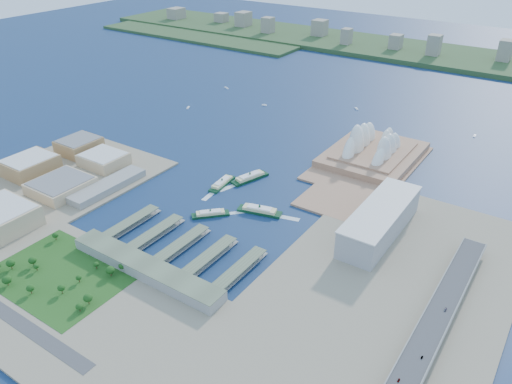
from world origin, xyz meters
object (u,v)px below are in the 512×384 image
Objects in this scene: ferry_a at (222,182)px; ferry_d at (260,209)px; ferry_c at (210,213)px; car_c at (445,310)px; opera_house at (375,140)px; car_b at (422,357)px; toaster_building at (380,221)px; ferry_b at (250,176)px; car_a at (399,380)px.

ferry_d is (87.18, -32.88, 0.44)m from ferry_a.
ferry_a is at bearing -19.00° from ferry_c.
car_c is at bearing -119.09° from ferry_d.
ferry_c is at bearing -111.15° from opera_house.
ferry_c is at bearing -17.29° from car_b.
ferry_c is 64.59m from ferry_d.
ferry_d reaches higher than ferry_c.
opera_house is 1.16× the size of toaster_building.
ferry_a is 93.17m from ferry_d.
ferry_a is 43.73m from ferry_b.
toaster_building is 152.22m from car_c.
toaster_building reaches higher than ferry_d.
ferry_a is at bearing 148.73° from car_a.
car_a reaches higher than ferry_c.
opera_house reaches higher than ferry_d.
ferry_c is 322.23m from car_b.
car_c is at bearing -22.45° from ferry_a.
ferry_a is 0.90× the size of ferry_b.
ferry_a is at bearing 54.94° from ferry_d.
toaster_building is at bearing -90.00° from ferry_d.
ferry_c is 12.91× the size of car_a.
car_c is at bearing -44.24° from toaster_building.
opera_house reaches higher than toaster_building.
ferry_b is at bearing -38.64° from ferry_c.
toaster_building is 214.77m from ferry_c.
car_c is at bearing -140.77° from ferry_c.
toaster_building is 2.58× the size of ferry_b.
opera_house is 49.49× the size of car_b.
car_a is (191.00, -410.54, -16.50)m from opera_house.
ferry_b is 15.84× the size of car_a.
ferry_c is at bearing -157.94° from toaster_building.
car_a is at bearing -159.47° from ferry_c.
ferry_d is (49.00, 42.08, 0.93)m from ferry_c.
ferry_d is at bearing 165.31° from car_c.
car_a is at bearing -138.90° from ferry_d.
car_c reaches higher than ferry_c.
car_b is at bearing 76.90° from car_a.
ferry_c is (14.41, -111.65, -1.05)m from ferry_b.
opera_house is at bearing 71.43° from ferry_b.
ferry_b is at bearing 171.66° from toaster_building.
car_b is at bearing -132.46° from ferry_d.
ferry_d is at bearing -165.60° from toaster_building.
opera_house reaches higher than car_a.
ferry_c is at bearing 175.22° from car_c.
car_a reaches higher than ferry_d.
car_b reaches higher than ferry_a.
opera_house is 47.40× the size of car_a.
car_a is (337.68, -205.04, 10.37)m from ferry_a.
car_a is 0.78× the size of car_c.
toaster_building reaches higher than car_a.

